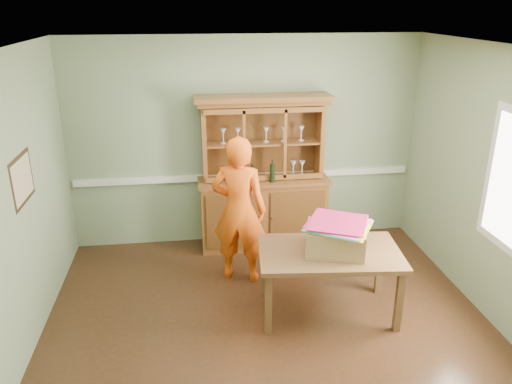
{
  "coord_description": "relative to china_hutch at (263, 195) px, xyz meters",
  "views": [
    {
      "loc": [
        -0.69,
        -4.22,
        3.07
      ],
      "look_at": [
        -0.07,
        0.4,
        1.28
      ],
      "focal_mm": 35.0,
      "sensor_mm": 36.0,
      "label": 1
    }
  ],
  "objects": [
    {
      "name": "floor",
      "position": [
        -0.2,
        -1.78,
        -0.7
      ],
      "size": [
        4.5,
        4.5,
        0.0
      ],
      "primitive_type": "plane",
      "color": "#472617",
      "rests_on": "ground"
    },
    {
      "name": "ceiling",
      "position": [
        -0.2,
        -1.78,
        2.0
      ],
      "size": [
        4.5,
        4.5,
        0.0
      ],
      "primitive_type": "plane",
      "rotation": [
        3.14,
        0.0,
        0.0
      ],
      "color": "white",
      "rests_on": "wall_back"
    },
    {
      "name": "wall_back",
      "position": [
        -0.2,
        0.22,
        0.65
      ],
      "size": [
        4.5,
        0.0,
        4.5
      ],
      "primitive_type": "plane",
      "rotation": [
        1.57,
        0.0,
        0.0
      ],
      "color": "gray",
      "rests_on": "floor"
    },
    {
      "name": "wall_left",
      "position": [
        -2.45,
        -1.78,
        0.65
      ],
      "size": [
        0.0,
        4.0,
        4.0
      ],
      "primitive_type": "plane",
      "rotation": [
        1.57,
        0.0,
        1.57
      ],
      "color": "gray",
      "rests_on": "floor"
    },
    {
      "name": "wall_right",
      "position": [
        2.05,
        -1.78,
        0.65
      ],
      "size": [
        0.0,
        4.0,
        4.0
      ],
      "primitive_type": "plane",
      "rotation": [
        1.57,
        0.0,
        -1.57
      ],
      "color": "gray",
      "rests_on": "floor"
    },
    {
      "name": "wall_front",
      "position": [
        -0.2,
        -3.78,
        0.65
      ],
      "size": [
        4.5,
        0.0,
        4.5
      ],
      "primitive_type": "plane",
      "rotation": [
        -1.57,
        0.0,
        0.0
      ],
      "color": "gray",
      "rests_on": "floor"
    },
    {
      "name": "chair_rail",
      "position": [
        -0.2,
        0.2,
        0.2
      ],
      "size": [
        4.41,
        0.05,
        0.08
      ],
      "primitive_type": "cube",
      "color": "white",
      "rests_on": "wall_back"
    },
    {
      "name": "framed_map",
      "position": [
        -2.43,
        -1.48,
        0.85
      ],
      "size": [
        0.03,
        0.6,
        0.46
      ],
      "color": "#322414",
      "rests_on": "wall_left"
    },
    {
      "name": "china_hutch",
      "position": [
        0.0,
        0.0,
        0.0
      ],
      "size": [
        1.69,
        0.56,
        1.99
      ],
      "color": "brown",
      "rests_on": "floor"
    },
    {
      "name": "dining_table",
      "position": [
        0.44,
        -1.66,
        -0.07
      ],
      "size": [
        1.5,
        0.99,
        0.71
      ],
      "rotation": [
        0.0,
        0.0,
        -0.1
      ],
      "color": "brown",
      "rests_on": "floor"
    },
    {
      "name": "cardboard_box",
      "position": [
        0.48,
        -1.67,
        0.14
      ],
      "size": [
        0.68,
        0.6,
        0.27
      ],
      "primitive_type": "cube",
      "rotation": [
        0.0,
        0.0,
        -0.29
      ],
      "color": "tan",
      "rests_on": "dining_table"
    },
    {
      "name": "kite_stack",
      "position": [
        0.51,
        -1.66,
        0.3
      ],
      "size": [
        0.73,
        0.73,
        0.05
      ],
      "rotation": [
        0.0,
        0.0,
        1.05
      ],
      "color": "#E4FF20",
      "rests_on": "cardboard_box"
    },
    {
      "name": "person",
      "position": [
        -0.4,
        -0.84,
        0.16
      ],
      "size": [
        0.72,
        0.58,
        1.72
      ],
      "primitive_type": "imported",
      "rotation": [
        0.0,
        0.0,
        2.83
      ],
      "color": "#FD5B0F",
      "rests_on": "floor"
    }
  ]
}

